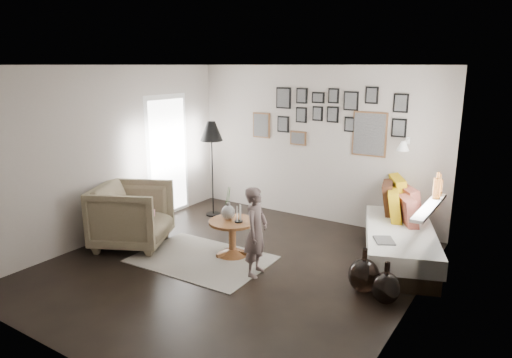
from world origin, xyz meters
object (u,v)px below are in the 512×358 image
Objects in this scene: floor_lamp at (211,135)px; demijohn_large at (364,275)px; magazine_basket at (104,233)px; pedestal_table at (232,239)px; demijohn_small at (386,288)px; daybed at (402,237)px; armchair at (132,215)px; child at (256,232)px; vase at (228,209)px.

floor_lamp is 3.08× the size of demijohn_large.
demijohn_large is at bearing 11.09° from magazine_basket.
demijohn_small is at bearing -4.03° from pedestal_table.
demijohn_small is (4.00, 0.60, -0.02)m from magazine_basket.
demijohn_small is (0.30, -0.12, -0.02)m from demijohn_large.
pedestal_table is 0.39× the size of floor_lamp.
daybed reaches higher than armchair.
magazine_basket is 2.45m from child.
demijohn_large is at bearing -114.79° from daybed.
demijohn_small is at bearing -94.19° from child.
demijohn_large is (3.70, 0.72, 0.01)m from magazine_basket.
child is at bearing -28.49° from pedestal_table.
pedestal_table is 1.40× the size of vase.
armchair reaches higher than pedestal_table.
armchair is 3.41m from demijohn_large.
floor_lamp is at bearing 158.27° from demijohn_small.
daybed reaches higher than pedestal_table.
demijohn_large is (2.00, -0.06, -0.44)m from vase.
floor_lamp is at bearing 158.27° from demijohn_large.
floor_lamp is at bearing 77.22° from magazine_basket.
pedestal_table is 1.94m from magazine_basket.
demijohn_large is at bearing -87.75° from child.
magazine_basket is at bearing 90.06° from child.
vase is 1.47m from armchair.
floor_lamp is (-3.34, 0.07, 1.13)m from daybed.
armchair is 2.47× the size of magazine_basket.
child is (-1.31, -0.29, 0.36)m from demijohn_large.
pedestal_table reaches higher than magazine_basket.
vase is (-0.08, 0.02, 0.42)m from pedestal_table.
demijohn_large is at bearing -108.57° from armchair.
vase is 0.40× the size of child.
floor_lamp is 4.01m from demijohn_small.
floor_lamp is 2.64m from child.
child is (-1.41, -1.51, 0.26)m from daybed.
daybed is 3.85m from armchair.
demijohn_small is at bearing -111.05° from armchair.
demijohn_large is at bearing -1.61° from vase.
child is at bearing -173.94° from demijohn_small.
demijohn_small is (2.22, -0.16, -0.05)m from pedestal_table.
magazine_basket is at bearing -168.91° from demijohn_large.
daybed reaches higher than demijohn_large.
floor_lamp reaches higher than daybed.
armchair is at bearing -161.34° from pedestal_table.
daybed reaches higher than magazine_basket.
daybed is at bearing -1.29° from floor_lamp.
demijohn_large is at bearing 158.21° from demijohn_small.
magazine_basket is (-3.80, -1.94, -0.11)m from daybed.
pedestal_table is at bearing 23.14° from magazine_basket.
vase is 2.05m from demijohn_large.
demijohn_large is 0.47× the size of child.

